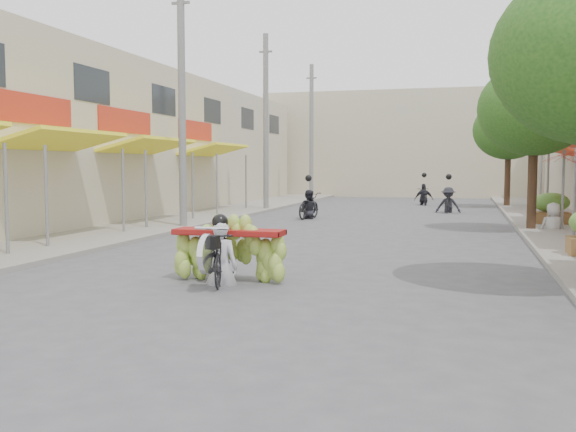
{
  "coord_description": "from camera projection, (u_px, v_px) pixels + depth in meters",
  "views": [
    {
      "loc": [
        3.39,
        -7.08,
        2.05
      ],
      "look_at": [
        0.16,
        4.63,
        1.1
      ],
      "focal_mm": 40.0,
      "sensor_mm": 36.0,
      "label": 1
    }
  ],
  "objects": [
    {
      "name": "ground",
      "position": [
        175.0,
        333.0,
        7.86
      ],
      "size": [
        120.0,
        120.0,
        0.0
      ],
      "primitive_type": "plane",
      "color": "#525257",
      "rests_on": "ground"
    },
    {
      "name": "sidewalk_left",
      "position": [
        178.0,
        219.0,
        24.12
      ],
      "size": [
        4.0,
        60.0,
        0.12
      ],
      "primitive_type": "cube",
      "color": "gray",
      "rests_on": "ground"
    },
    {
      "name": "shophouse_row_left",
      "position": [
        44.0,
        141.0,
        24.23
      ],
      "size": [
        9.77,
        40.0,
        6.0
      ],
      "color": "#BEB496",
      "rests_on": "ground"
    },
    {
      "name": "far_building",
      "position": [
        414.0,
        145.0,
        44.11
      ],
      "size": [
        20.0,
        6.0,
        7.0
      ],
      "primitive_type": "cube",
      "color": "#BEB496",
      "rests_on": "ground"
    },
    {
      "name": "utility_pole_mid",
      "position": [
        182.0,
        104.0,
        20.51
      ],
      "size": [
        0.6,
        0.24,
        8.0
      ],
      "color": "slate",
      "rests_on": "ground"
    },
    {
      "name": "utility_pole_far",
      "position": [
        266.0,
        122.0,
        29.16
      ],
      "size": [
        0.6,
        0.24,
        8.0
      ],
      "color": "slate",
      "rests_on": "ground"
    },
    {
      "name": "utility_pole_back",
      "position": [
        311.0,
        132.0,
        37.81
      ],
      "size": [
        0.6,
        0.24,
        8.0
      ],
      "color": "slate",
      "rests_on": "ground"
    },
    {
      "name": "street_tree_mid",
      "position": [
        534.0,
        109.0,
        19.59
      ],
      "size": [
        3.4,
        3.4,
        5.25
      ],
      "color": "#3A2719",
      "rests_on": "ground"
    },
    {
      "name": "street_tree_far",
      "position": [
        509.0,
        130.0,
        31.12
      ],
      "size": [
        3.4,
        3.4,
        5.25
      ],
      "color": "#3A2719",
      "rests_on": "ground"
    },
    {
      "name": "produce_crate_far",
      "position": [
        551.0,
        206.0,
        21.54
      ],
      "size": [
        1.2,
        0.88,
        1.16
      ],
      "color": "brown",
      "rests_on": "ground"
    },
    {
      "name": "banana_motorbike",
      "position": [
        225.0,
        244.0,
        11.18
      ],
      "size": [
        2.2,
        1.83,
        2.06
      ],
      "color": "black",
      "rests_on": "ground"
    },
    {
      "name": "pedestrian",
      "position": [
        554.0,
        202.0,
        19.74
      ],
      "size": [
        0.86,
        0.58,
        1.62
      ],
      "rotation": [
        0.0,
        0.0,
        3.28
      ],
      "color": "silver",
      "rests_on": "ground"
    },
    {
      "name": "bg_motorbike_a",
      "position": [
        308.0,
        200.0,
        24.88
      ],
      "size": [
        0.9,
        1.86,
        1.95
      ],
      "color": "black",
      "rests_on": "ground"
    },
    {
      "name": "bg_motorbike_b",
      "position": [
        448.0,
        193.0,
        28.06
      ],
      "size": [
        1.08,
        1.66,
        1.95
      ],
      "color": "black",
      "rests_on": "ground"
    },
    {
      "name": "bg_motorbike_c",
      "position": [
        424.0,
        190.0,
        33.61
      ],
      "size": [
        1.05,
        1.61,
        1.95
      ],
      "color": "black",
      "rests_on": "ground"
    }
  ]
}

